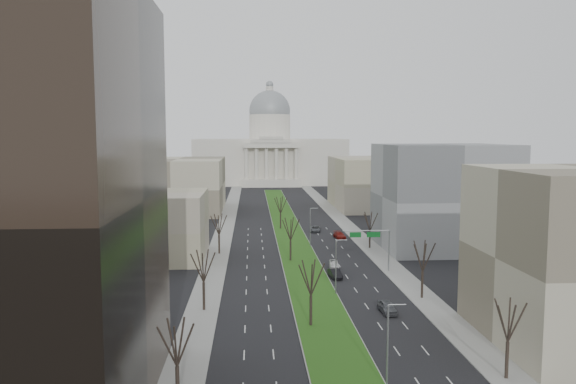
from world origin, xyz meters
name	(u,v)px	position (x,y,z in m)	size (l,w,h in m)	color
ground	(288,229)	(0.00, 120.00, 0.00)	(600.00, 600.00, 0.00)	black
median	(288,229)	(0.00, 118.99, 0.10)	(8.00, 222.03, 0.20)	#999993
sidewalk_left	(220,247)	(-17.50, 95.00, 0.07)	(5.00, 330.00, 0.15)	gray
sidewalk_right	(368,245)	(17.50, 95.00, 0.07)	(5.00, 330.00, 0.15)	gray
capitol	(270,153)	(0.00, 269.59, 16.31)	(80.00, 46.00, 55.00)	beige
building_beige_left	(143,226)	(-33.00, 85.00, 7.00)	(26.00, 22.00, 14.00)	tan
building_grey_right	(442,196)	(34.00, 92.00, 12.00)	(28.00, 26.00, 24.00)	slate
building_far_left	(179,185)	(-35.00, 160.00, 9.00)	(30.00, 40.00, 18.00)	gray
building_far_right	(376,183)	(35.00, 165.00, 9.00)	(30.00, 40.00, 18.00)	tan
tree_left_near	(177,341)	(-17.20, 18.00, 6.61)	(5.10, 5.10, 9.18)	black
tree_left_mid	(203,265)	(-17.20, 48.00, 7.00)	(5.40, 5.40, 9.72)	black
tree_left_far	(219,223)	(-17.20, 88.00, 6.84)	(5.28, 5.28, 9.50)	black
tree_right_near	(509,319)	(17.20, 22.00, 6.69)	(5.16, 5.16, 9.29)	black
tree_right_mid	(423,255)	(17.20, 52.00, 7.16)	(5.52, 5.52, 9.94)	black
tree_right_far	(370,220)	(17.20, 92.00, 6.53)	(5.04, 5.04, 9.07)	black
tree_median_a	(311,276)	(-2.00, 40.00, 7.00)	(5.40, 5.40, 9.72)	black
tree_median_b	(291,228)	(-2.00, 80.00, 7.00)	(5.40, 5.40, 9.72)	black
tree_median_c	(281,204)	(-2.00, 120.00, 7.00)	(5.40, 5.40, 9.72)	black
streetlamp_median_a	(388,346)	(3.76, 20.00, 4.81)	(1.90, 0.20, 9.16)	gray
streetlamp_median_b	(336,266)	(3.76, 55.00, 4.81)	(1.90, 0.20, 9.16)	gray
streetlamp_median_c	(311,226)	(3.76, 95.00, 4.81)	(1.90, 0.20, 9.16)	gray
mast_arm_signs	(375,240)	(13.49, 70.03, 6.11)	(9.12, 0.24, 8.09)	gray
car_grey_near	(387,307)	(9.88, 45.17, 0.86)	(2.03, 5.05, 1.72)	#4C4E53
car_black	(335,273)	(5.20, 65.89, 0.82)	(1.74, 5.00, 1.65)	black
car_red	(339,235)	(12.20, 104.94, 0.80)	(2.24, 5.51, 1.60)	maroon
car_grey_far	(315,229)	(7.19, 115.11, 0.75)	(2.50, 5.41, 1.50)	#4D5054
box_van	(334,267)	(5.75, 70.71, 0.89)	(1.50, 6.41, 1.78)	white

